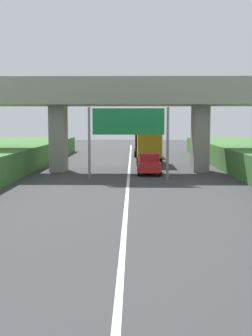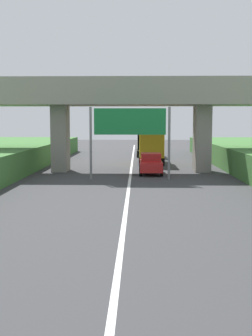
# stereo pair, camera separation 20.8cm
# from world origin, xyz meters

# --- Properties ---
(lane_centre_stripe) EXTENTS (0.20, 97.59, 0.01)m
(lane_centre_stripe) POSITION_xyz_m (0.00, 28.79, 0.00)
(lane_centre_stripe) COLOR white
(lane_centre_stripe) RESTS_ON ground
(overpass_bridge) EXTENTS (40.00, 4.80, 7.79)m
(overpass_bridge) POSITION_xyz_m (0.00, 35.99, 5.87)
(overpass_bridge) COLOR gray
(overpass_bridge) RESTS_ON ground
(overhead_highway_sign) EXTENTS (5.88, 0.18, 5.29)m
(overhead_highway_sign) POSITION_xyz_m (0.00, 30.57, 3.90)
(overhead_highway_sign) COLOR slate
(overhead_highway_sign) RESTS_ON ground
(truck_yellow) EXTENTS (2.44, 7.30, 3.44)m
(truck_yellow) POSITION_xyz_m (1.91, 42.78, 1.93)
(truck_yellow) COLOR black
(truck_yellow) RESTS_ON ground
(truck_green) EXTENTS (2.44, 7.30, 3.44)m
(truck_green) POSITION_xyz_m (1.70, 52.67, 1.93)
(truck_green) COLOR black
(truck_green) RESTS_ON ground
(car_red) EXTENTS (1.86, 4.10, 1.72)m
(car_red) POSITION_xyz_m (1.63, 33.82, 0.86)
(car_red) COLOR red
(car_red) RESTS_ON ground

